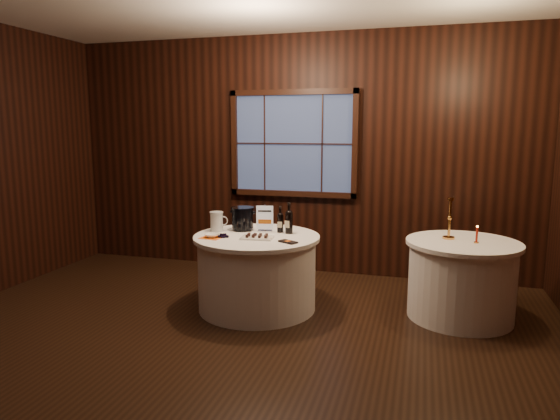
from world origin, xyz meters
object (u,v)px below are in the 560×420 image
(port_bottle_left, at_px, (280,221))
(ice_bucket, at_px, (243,218))
(brass_candlestick, at_px, (449,224))
(chocolate_box, at_px, (288,242))
(grape_bunch, at_px, (223,236))
(glass_pitcher, at_px, (217,221))
(side_table, at_px, (461,279))
(red_candle, at_px, (477,236))
(main_table, at_px, (257,272))
(cracker_bowl, at_px, (212,235))
(chocolate_plate, at_px, (257,237))
(port_bottle_right, at_px, (289,220))
(sign_stand, at_px, (265,222))

(port_bottle_left, xyz_separation_m, ice_bucket, (-0.41, -0.01, 0.01))
(brass_candlestick, bearing_deg, ice_bucket, -175.27)
(ice_bucket, distance_m, chocolate_box, 0.76)
(grape_bunch, distance_m, glass_pitcher, 0.35)
(chocolate_box, height_order, brass_candlestick, brass_candlestick)
(side_table, xyz_separation_m, red_candle, (0.11, -0.05, 0.45))
(side_table, distance_m, red_candle, 0.47)
(main_table, bearing_deg, cracker_bowl, -151.32)
(main_table, xyz_separation_m, chocolate_plate, (0.05, -0.14, 0.40))
(red_candle, bearing_deg, port_bottle_left, -178.85)
(grape_bunch, bearing_deg, brass_candlestick, 14.93)
(side_table, xyz_separation_m, port_bottle_right, (-1.71, -0.12, 0.52))
(side_table, distance_m, glass_pitcher, 2.53)
(port_bottle_left, height_order, red_candle, port_bottle_left)
(port_bottle_left, xyz_separation_m, glass_pitcher, (-0.66, -0.13, -0.01))
(side_table, bearing_deg, red_candle, -23.60)
(brass_candlestick, bearing_deg, chocolate_box, -157.98)
(ice_bucket, xyz_separation_m, cracker_bowl, (-0.17, -0.42, -0.11))
(grape_bunch, relative_size, glass_pitcher, 0.84)
(port_bottle_left, relative_size, ice_bucket, 1.10)
(chocolate_plate, height_order, chocolate_box, chocolate_plate)
(port_bottle_right, height_order, ice_bucket, port_bottle_right)
(sign_stand, relative_size, brass_candlestick, 0.70)
(main_table, height_order, sign_stand, sign_stand)
(sign_stand, bearing_deg, brass_candlestick, -6.26)
(chocolate_box, relative_size, red_candle, 1.07)
(port_bottle_right, distance_m, chocolate_plate, 0.42)
(main_table, xyz_separation_m, sign_stand, (0.02, 0.20, 0.48))
(cracker_bowl, bearing_deg, chocolate_box, -0.51)
(chocolate_box, bearing_deg, ice_bucket, 174.75)
(port_bottle_left, bearing_deg, grape_bunch, -146.62)
(port_bottle_right, height_order, brass_candlestick, brass_candlestick)
(main_table, xyz_separation_m, port_bottle_right, (0.29, 0.18, 0.52))
(cracker_bowl, bearing_deg, brass_candlestick, 14.64)
(ice_bucket, relative_size, red_candle, 1.46)
(brass_candlestick, bearing_deg, cracker_bowl, -165.36)
(side_table, height_order, sign_stand, sign_stand)
(main_table, bearing_deg, glass_pitcher, 169.48)
(side_table, distance_m, chocolate_box, 1.74)
(main_table, height_order, chocolate_box, chocolate_box)
(port_bottle_right, bearing_deg, glass_pitcher, -155.12)
(glass_pitcher, bearing_deg, sign_stand, -11.67)
(port_bottle_right, xyz_separation_m, brass_candlestick, (1.57, 0.19, 0.01))
(sign_stand, bearing_deg, main_table, -107.66)
(chocolate_box, bearing_deg, side_table, 47.31)
(ice_bucket, bearing_deg, port_bottle_right, -2.04)
(chocolate_plate, bearing_deg, grape_bunch, -169.56)
(chocolate_box, relative_size, glass_pitcher, 0.88)
(sign_stand, distance_m, cracker_bowl, 0.59)
(sign_stand, bearing_deg, side_table, -8.78)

